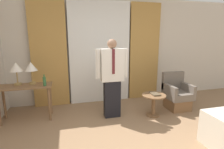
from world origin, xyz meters
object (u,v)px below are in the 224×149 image
bottle_near_edge (45,81)px  armchair (177,95)px  table_lamp_left (16,68)px  person (112,76)px  side_table (154,101)px  desk (25,92)px  table_lamp_right (31,68)px  book (155,94)px

bottle_near_edge → armchair: (2.97, -0.17, -0.50)m
table_lamp_left → person: bearing=-11.9°
table_lamp_left → side_table: 2.94m
desk → table_lamp_left: (-0.14, 0.08, 0.49)m
table_lamp_left → armchair: 3.61m
bottle_near_edge → table_lamp_right: bearing=142.8°
desk → person: (1.76, -0.32, 0.30)m
armchair → book: bearing=-162.4°
table_lamp_right → armchair: (3.24, -0.37, -0.76)m
person → side_table: size_ratio=3.25×
bottle_near_edge → book: size_ratio=0.92×
armchair → side_table: (-0.74, -0.24, 0.00)m
table_lamp_left → bottle_near_edge: 0.63m
bottle_near_edge → book: (2.26, -0.40, -0.33)m
table_lamp_right → book: size_ratio=1.84×
table_lamp_right → book: table_lamp_right is taller
bottle_near_edge → desk: bearing=163.9°
desk → person: bearing=-10.2°
table_lamp_right → side_table: 2.68m
table_lamp_left → side_table: (2.77, -0.60, -0.75)m
desk → side_table: 2.70m
desk → person: 1.81m
armchair → side_table: 0.78m
table_lamp_right → side_table: size_ratio=0.91×
table_lamp_left → book: size_ratio=1.84×
person → book: (0.90, -0.20, -0.40)m
book → table_lamp_right: bearing=166.7°
desk → book: bearing=-10.9°
person → side_table: (0.88, -0.21, -0.57)m
person → side_table: bearing=-13.2°
bottle_near_edge → book: bearing=-10.0°
person → bottle_near_edge: bearing=171.6°
side_table → table_lamp_right: bearing=166.4°
person → book: bearing=-12.3°
desk → armchair: (3.37, -0.29, -0.27)m
desk → person: size_ratio=0.63×
person → armchair: (1.62, 0.03, -0.57)m
desk → table_lamp_right: bearing=31.0°
desk → side_table: bearing=-11.2°
book → bottle_near_edge: bearing=170.0°
desk → side_table: (2.64, -0.52, -0.27)m
person → book: 1.01m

